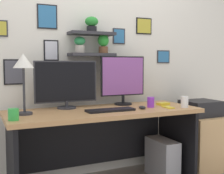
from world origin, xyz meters
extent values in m
cube|color=silver|center=(0.00, 0.44, 1.35)|extent=(4.40, 0.04, 2.70)
cube|color=#2D2D33|center=(0.00, 0.32, 1.26)|extent=(0.46, 0.20, 0.03)
cube|color=#2D2D33|center=(0.00, 0.32, 1.48)|extent=(0.46, 0.20, 0.03)
cylinder|color=black|center=(0.00, 0.32, 1.52)|extent=(0.10, 0.10, 0.06)
ellipsoid|color=#298B31|center=(0.00, 0.32, 1.60)|extent=(0.13, 0.13, 0.10)
cylinder|color=brown|center=(0.13, 0.32, 1.31)|extent=(0.10, 0.10, 0.07)
ellipsoid|color=green|center=(0.13, 0.32, 1.41)|extent=(0.11, 0.11, 0.13)
cylinder|color=#B2A899|center=(-0.13, 0.32, 1.32)|extent=(0.09, 0.09, 0.08)
ellipsoid|color=#2B8B4B|center=(-0.13, 0.32, 1.40)|extent=(0.11, 0.11, 0.08)
cube|color=#2D2D33|center=(0.93, 0.42, 1.25)|extent=(0.17, 0.02, 0.15)
cube|color=teal|center=(0.93, 0.41, 1.25)|extent=(0.15, 0.00, 0.13)
cube|color=#2D2D33|center=(0.35, 0.42, 1.47)|extent=(0.14, 0.02, 0.17)
cube|color=teal|center=(0.35, 0.41, 1.47)|extent=(0.12, 0.00, 0.14)
cube|color=black|center=(-0.42, 0.42, 1.63)|extent=(0.20, 0.02, 0.24)
cube|color=teal|center=(-0.42, 0.41, 1.63)|extent=(0.17, 0.00, 0.21)
cube|color=black|center=(0.66, 0.42, 1.59)|extent=(0.20, 0.02, 0.18)
cube|color=gold|center=(0.66, 0.41, 1.59)|extent=(0.17, 0.00, 0.16)
cube|color=black|center=(-0.75, 0.42, 1.10)|extent=(0.18, 0.02, 0.24)
cube|color=#4C4C56|center=(-0.75, 0.41, 1.10)|extent=(0.16, 0.00, 0.21)
cube|color=black|center=(-0.39, 0.42, 1.30)|extent=(0.14, 0.02, 0.20)
cube|color=silver|center=(-0.39, 0.41, 1.30)|extent=(0.12, 0.00, 0.18)
cube|color=tan|center=(0.00, 0.00, 0.73)|extent=(1.78, 0.68, 0.04)
cube|color=black|center=(-0.83, 0.00, 0.35)|extent=(0.04, 0.62, 0.71)
cube|color=black|center=(0.83, 0.00, 0.35)|extent=(0.04, 0.62, 0.71)
cube|color=black|center=(0.00, 0.30, 0.39)|extent=(1.58, 0.02, 0.50)
cylinder|color=#2D2D33|center=(-0.30, 0.21, 0.76)|extent=(0.18, 0.18, 0.02)
cylinder|color=#2D2D33|center=(-0.30, 0.21, 0.79)|extent=(0.03, 0.03, 0.06)
cube|color=#2D2D33|center=(-0.30, 0.22, 1.01)|extent=(0.60, 0.02, 0.39)
cube|color=black|center=(-0.30, 0.21, 1.01)|extent=(0.58, 0.00, 0.37)
cylinder|color=black|center=(0.30, 0.21, 0.76)|extent=(0.18, 0.18, 0.02)
cylinder|color=black|center=(0.30, 0.21, 0.81)|extent=(0.03, 0.03, 0.09)
cube|color=black|center=(0.30, 0.22, 1.05)|extent=(0.49, 0.02, 0.40)
cube|color=#8C4C99|center=(0.30, 0.21, 1.05)|extent=(0.46, 0.00, 0.38)
cube|color=black|center=(0.01, -0.11, 0.76)|extent=(0.44, 0.14, 0.02)
ellipsoid|color=black|center=(0.33, -0.12, 0.77)|extent=(0.06, 0.09, 0.03)
cylinder|color=#2D2D33|center=(-0.71, 0.03, 0.76)|extent=(0.13, 0.13, 0.02)
cylinder|color=#2D2D33|center=(-0.71, 0.03, 0.95)|extent=(0.02, 0.02, 0.37)
cone|color=white|center=(-0.71, 0.03, 1.20)|extent=(0.17, 0.17, 0.12)
cube|color=yellow|center=(0.60, -0.16, 0.76)|extent=(0.08, 0.15, 0.01)
cylinder|color=green|center=(-0.83, -0.19, 0.80)|extent=(0.08, 0.08, 0.09)
cylinder|color=purple|center=(0.47, -0.06, 0.80)|extent=(0.07, 0.07, 0.10)
cube|color=yellow|center=(0.67, 0.02, 0.76)|extent=(0.13, 0.10, 0.02)
cylinder|color=white|center=(0.75, -0.21, 0.81)|extent=(0.07, 0.07, 0.11)
cube|color=tan|center=(1.19, 0.05, 0.30)|extent=(0.44, 0.50, 0.59)
cube|color=black|center=(1.19, 0.05, 0.68)|extent=(0.38, 0.34, 0.17)
cube|color=#99999E|center=(0.65, 0.00, 0.20)|extent=(0.18, 0.40, 0.40)
camera|label=1|loc=(-1.08, -2.49, 1.18)|focal=47.43mm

